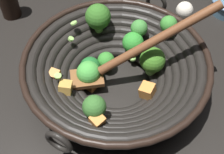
% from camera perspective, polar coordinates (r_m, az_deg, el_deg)
% --- Properties ---
extents(ground_plane, '(4.00, 4.00, 0.00)m').
position_cam_1_polar(ground_plane, '(0.70, 0.71, -1.60)').
color(ground_plane, black).
extents(wok, '(0.40, 0.43, 0.21)m').
position_cam_1_polar(wok, '(0.66, 0.78, 1.73)').
color(wok, black).
rests_on(wok, ground).
extents(garlic_bulb, '(0.05, 0.05, 0.05)m').
position_cam_1_polar(garlic_bulb, '(0.87, 13.23, 11.91)').
color(garlic_bulb, silver).
rests_on(garlic_bulb, ground).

